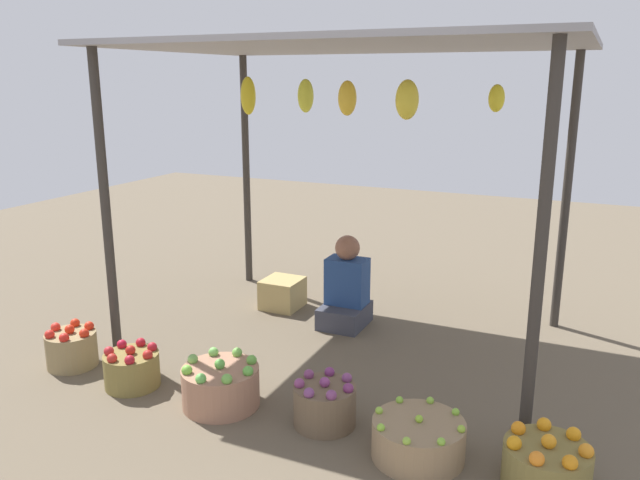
{
  "coord_description": "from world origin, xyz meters",
  "views": [
    {
      "loc": [
        1.79,
        -4.44,
        2.06
      ],
      "look_at": [
        0.0,
        -0.53,
        0.95
      ],
      "focal_mm": 35.49,
      "sensor_mm": 36.0,
      "label": 1
    }
  ],
  "objects_px": {
    "basket_purple_onions": "(325,404)",
    "basket_red_tomatoes": "(72,348)",
    "basket_green_apples": "(221,386)",
    "basket_red_apples": "(132,368)",
    "wooden_crate_near_vendor": "(282,293)",
    "basket_oranges": "(546,465)",
    "vendor_person": "(346,291)",
    "basket_limes": "(418,439)"
  },
  "relations": [
    {
      "from": "basket_red_tomatoes",
      "to": "basket_limes",
      "type": "xyz_separation_m",
      "value": [
        2.64,
        -0.07,
        -0.03
      ]
    },
    {
      "from": "basket_limes",
      "to": "vendor_person",
      "type": "bearing_deg",
      "value": 123.95
    },
    {
      "from": "vendor_person",
      "to": "basket_green_apples",
      "type": "height_order",
      "value": "vendor_person"
    },
    {
      "from": "basket_purple_onions",
      "to": "basket_red_apples",
      "type": "bearing_deg",
      "value": -176.1
    },
    {
      "from": "vendor_person",
      "to": "basket_oranges",
      "type": "xyz_separation_m",
      "value": [
        1.79,
        -1.63,
        -0.17
      ]
    },
    {
      "from": "basket_red_tomatoes",
      "to": "basket_purple_onions",
      "type": "relative_size",
      "value": 0.94
    },
    {
      "from": "basket_red_tomatoes",
      "to": "basket_purple_onions",
      "type": "bearing_deg",
      "value": 0.88
    },
    {
      "from": "basket_green_apples",
      "to": "basket_oranges",
      "type": "distance_m",
      "value": 1.99
    },
    {
      "from": "basket_red_tomatoes",
      "to": "wooden_crate_near_vendor",
      "type": "bearing_deg",
      "value": 64.15
    },
    {
      "from": "basket_purple_onions",
      "to": "basket_oranges",
      "type": "relative_size",
      "value": 0.86
    },
    {
      "from": "basket_purple_onions",
      "to": "basket_oranges",
      "type": "distance_m",
      "value": 1.29
    },
    {
      "from": "basket_oranges",
      "to": "basket_green_apples",
      "type": "bearing_deg",
      "value": 179.67
    },
    {
      "from": "vendor_person",
      "to": "basket_red_apples",
      "type": "distance_m",
      "value": 1.89
    },
    {
      "from": "basket_oranges",
      "to": "basket_red_apples",
      "type": "bearing_deg",
      "value": -179.63
    },
    {
      "from": "vendor_person",
      "to": "wooden_crate_near_vendor",
      "type": "distance_m",
      "value": 0.72
    },
    {
      "from": "basket_red_apples",
      "to": "basket_oranges",
      "type": "bearing_deg",
      "value": 0.37
    },
    {
      "from": "basket_green_apples",
      "to": "basket_oranges",
      "type": "relative_size",
      "value": 1.12
    },
    {
      "from": "basket_red_apples",
      "to": "basket_green_apples",
      "type": "bearing_deg",
      "value": 2.36
    },
    {
      "from": "basket_purple_onions",
      "to": "wooden_crate_near_vendor",
      "type": "bearing_deg",
      "value": 125.0
    },
    {
      "from": "basket_oranges",
      "to": "basket_limes",
      "type": "bearing_deg",
      "value": -178.18
    },
    {
      "from": "wooden_crate_near_vendor",
      "to": "basket_green_apples",
      "type": "bearing_deg",
      "value": -74.72
    },
    {
      "from": "vendor_person",
      "to": "basket_limes",
      "type": "distance_m",
      "value": 2.0
    },
    {
      "from": "basket_red_apples",
      "to": "vendor_person",
      "type": "bearing_deg",
      "value": 61.19
    },
    {
      "from": "vendor_person",
      "to": "basket_red_apples",
      "type": "relative_size",
      "value": 2.08
    },
    {
      "from": "basket_green_apples",
      "to": "basket_purple_onions",
      "type": "relative_size",
      "value": 1.3
    },
    {
      "from": "basket_red_apples",
      "to": "basket_green_apples",
      "type": "distance_m",
      "value": 0.7
    },
    {
      "from": "basket_red_tomatoes",
      "to": "basket_green_apples",
      "type": "distance_m",
      "value": 1.32
    },
    {
      "from": "vendor_person",
      "to": "basket_red_tomatoes",
      "type": "xyz_separation_m",
      "value": [
        -1.52,
        -1.59,
        -0.16
      ]
    },
    {
      "from": "vendor_person",
      "to": "wooden_crate_near_vendor",
      "type": "relative_size",
      "value": 2.24
    },
    {
      "from": "basket_red_apples",
      "to": "basket_oranges",
      "type": "xyz_separation_m",
      "value": [
        2.7,
        0.02,
        -0.0
      ]
    },
    {
      "from": "basket_red_apples",
      "to": "basket_green_apples",
      "type": "xyz_separation_m",
      "value": [
        0.7,
        0.03,
        0.01
      ]
    },
    {
      "from": "basket_red_tomatoes",
      "to": "basket_red_apples",
      "type": "bearing_deg",
      "value": -6.02
    },
    {
      "from": "basket_red_apples",
      "to": "wooden_crate_near_vendor",
      "type": "height_order",
      "value": "basket_red_apples"
    },
    {
      "from": "basket_red_apples",
      "to": "basket_red_tomatoes",
      "type": "bearing_deg",
      "value": 173.98
    },
    {
      "from": "wooden_crate_near_vendor",
      "to": "basket_limes",
      "type": "bearing_deg",
      "value": -44.88
    },
    {
      "from": "basket_red_apples",
      "to": "basket_purple_onions",
      "type": "height_order",
      "value": "basket_purple_onions"
    },
    {
      "from": "vendor_person",
      "to": "basket_limes",
      "type": "bearing_deg",
      "value": -56.05
    },
    {
      "from": "basket_red_apples",
      "to": "basket_limes",
      "type": "distance_m",
      "value": 2.02
    },
    {
      "from": "basket_purple_onions",
      "to": "basket_red_tomatoes",
      "type": "bearing_deg",
      "value": -179.12
    },
    {
      "from": "vendor_person",
      "to": "basket_red_tomatoes",
      "type": "relative_size",
      "value": 2.16
    },
    {
      "from": "vendor_person",
      "to": "basket_limes",
      "type": "relative_size",
      "value": 1.5
    },
    {
      "from": "basket_purple_onions",
      "to": "basket_oranges",
      "type": "height_order",
      "value": "basket_purple_onions"
    }
  ]
}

